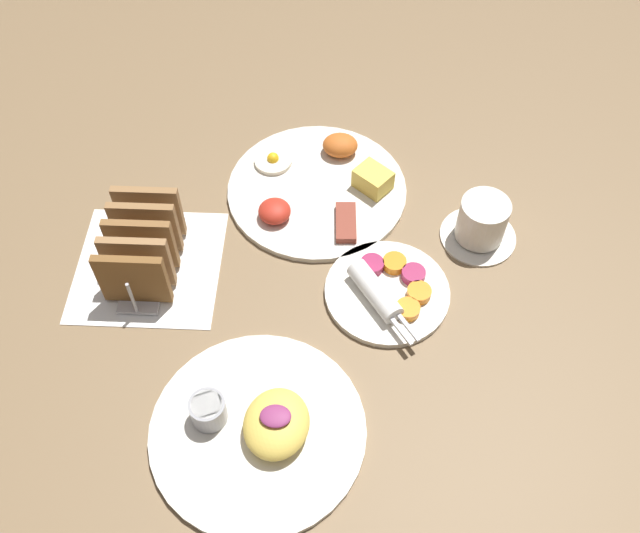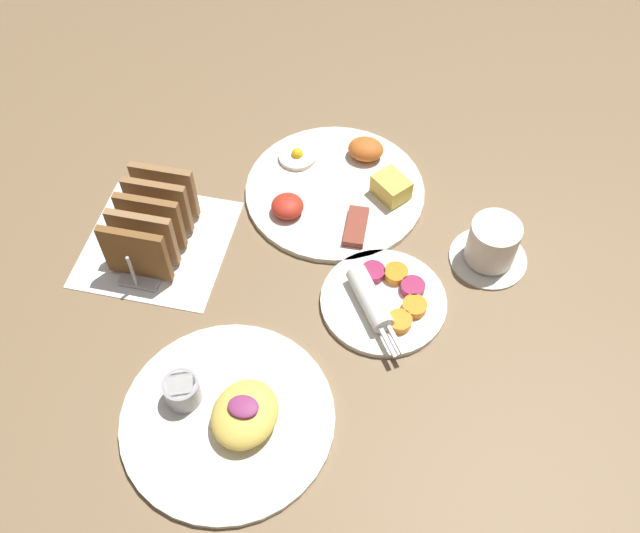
# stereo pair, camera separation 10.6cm
# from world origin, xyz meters

# --- Properties ---
(ground_plane) EXTENTS (3.00, 3.00, 0.00)m
(ground_plane) POSITION_xyz_m (0.00, 0.00, 0.00)
(ground_plane) COLOR brown
(napkin_flat) EXTENTS (0.22, 0.22, 0.00)m
(napkin_flat) POSITION_xyz_m (-0.17, 0.04, 0.00)
(napkin_flat) COLOR white
(napkin_flat) RESTS_ON ground_plane
(plate_breakfast) EXTENTS (0.30, 0.30, 0.05)m
(plate_breakfast) POSITION_xyz_m (0.08, 0.21, 0.01)
(plate_breakfast) COLOR silver
(plate_breakfast) RESTS_ON ground_plane
(plate_condiments) EXTENTS (0.19, 0.20, 0.04)m
(plate_condiments) POSITION_xyz_m (0.19, 0.01, 0.01)
(plate_condiments) COLOR silver
(plate_condiments) RESTS_ON ground_plane
(plate_foreground) EXTENTS (0.29, 0.29, 0.06)m
(plate_foreground) POSITION_xyz_m (0.02, -0.22, 0.01)
(plate_foreground) COLOR silver
(plate_foreground) RESTS_ON ground_plane
(toast_rack) EXTENTS (0.10, 0.18, 0.10)m
(toast_rack) POSITION_xyz_m (-0.17, 0.04, 0.05)
(toast_rack) COLOR #B7B7BC
(toast_rack) RESTS_ON ground_plane
(coffee_cup) EXTENTS (0.12, 0.12, 0.08)m
(coffee_cup) POSITION_xyz_m (0.34, 0.12, 0.04)
(coffee_cup) COLOR silver
(coffee_cup) RESTS_ON ground_plane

